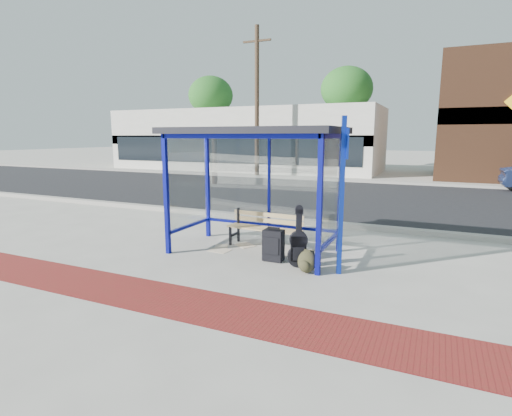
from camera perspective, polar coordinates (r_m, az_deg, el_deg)
The scene contains 19 objects.
ground at distance 7.92m, azimuth -0.27°, elevation -6.34°, with size 120.00×120.00×0.00m, color #B2ADA0.
brick_paver_strip at distance 5.80m, azimuth -11.35°, elevation -12.86°, with size 60.00×1.00×0.01m, color maroon.
curb_near at distance 10.53m, azimuth 6.35°, elevation -1.88°, with size 60.00×0.25×0.12m, color gray.
street_asphalt at distance 15.40m, azimuth 12.29°, elevation 1.58°, with size 60.00×10.00×0.00m, color black.
curb_far at distance 20.37m, azimuth 15.37°, elevation 3.69°, with size 60.00×0.25×0.12m, color gray.
far_sidewalk at distance 22.24m, azimuth 16.16°, elevation 4.03°, with size 60.00×4.00×0.01m, color #B2ADA0.
bus_shelter at distance 7.66m, azimuth -0.06°, elevation 8.82°, with size 3.30×1.80×2.42m.
storefront_white at distance 27.70m, azimuth -1.64°, elevation 9.71°, with size 18.00×6.04×4.00m.
tree_left at distance 33.77m, azimuth -6.48°, elevation 15.62°, with size 3.60×3.60×7.03m.
tree_mid at distance 29.72m, azimuth 12.84°, elevation 16.18°, with size 3.60×3.60×7.03m.
utility_pole_west at distance 22.35m, azimuth 0.13°, elevation 15.00°, with size 1.60×0.24×8.00m.
bench at distance 8.21m, azimuth 1.33°, elevation -2.69°, with size 1.60×0.46×0.75m.
guitar_bag at distance 7.00m, azimuth 6.09°, elevation -5.40°, with size 0.39×0.26×1.04m.
suitcase at distance 7.32m, azimuth 2.49°, elevation -5.36°, with size 0.37×0.25×0.63m.
backpack at distance 6.78m, azimuth 7.26°, elevation -7.67°, with size 0.33×0.31×0.39m.
sign_post at distance 6.55m, azimuth 12.23°, elevation 2.89°, with size 0.16×0.31×2.58m.
newspaper_a at distance 8.41m, azimuth -1.63°, elevation -5.32°, with size 0.41×0.32×0.01m, color white.
newspaper_b at distance 8.33m, azimuth -4.99°, elevation -5.52°, with size 0.34×0.27×0.01m, color white.
newspaper_c at distance 8.07m, azimuth -5.24°, elevation -6.05°, with size 0.41×0.32×0.01m, color white.
Camera 1 is at (3.18, -6.90, 2.26)m, focal length 28.00 mm.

